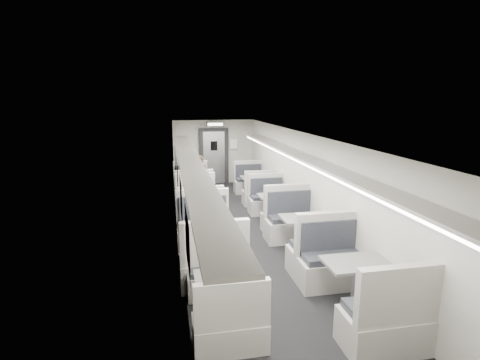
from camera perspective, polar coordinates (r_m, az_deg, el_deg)
name	(u,v)px	position (r m, az deg, el deg)	size (l,w,h in m)	color
room	(247,189)	(8.38, 1.02, -1.45)	(3.24, 12.24, 2.64)	black
booth_left_a	(193,192)	(11.48, -7.18, -1.84)	(1.10, 2.23, 1.19)	#B1ACA6
booth_left_b	(197,207)	(9.91, -6.53, -4.11)	(1.11, 2.24, 1.20)	#B1ACA6
booth_left_c	(208,244)	(7.43, -4.87, -9.66)	(1.16, 2.34, 1.25)	#B1ACA6
booth_left_d	(222,296)	(5.79, -2.76, -17.21)	(0.95, 1.94, 1.04)	#B1ACA6
booth_right_a	(254,187)	(12.18, 2.11, -1.08)	(1.00, 2.03, 1.09)	#B1ACA6
booth_right_b	(275,208)	(9.90, 5.30, -4.26)	(1.03, 2.09, 1.12)	#B1ACA6
booth_right_c	(304,236)	(7.93, 9.75, -8.34)	(1.16, 2.36, 1.26)	#B1ACA6
booth_right_d	(355,286)	(6.14, 17.10, -15.19)	(1.16, 2.36, 1.26)	#B1ACA6
passenger	(200,181)	(11.31, -6.07, -0.12)	(0.56, 0.37, 1.53)	black
window_a	(175,160)	(11.51, -9.82, 2.95)	(0.02, 1.18, 0.84)	black
window_b	(178,175)	(9.34, -9.49, 0.78)	(0.02, 1.18, 0.84)	black
window_c	(181,198)	(7.20, -8.96, -2.69)	(0.02, 1.18, 0.84)	black
window_d	(188,240)	(5.11, -7.98, -9.06)	(0.02, 1.18, 0.84)	black
luggage_rack_left	(191,162)	(7.77, -7.51, 2.75)	(0.46, 10.40, 0.09)	#B1ACA6
luggage_rack_right	(305,158)	(8.30, 9.92, 3.28)	(0.46, 10.40, 0.09)	#B1ACA6
vestibule_door	(214,156)	(14.16, -3.99, 3.59)	(1.10, 0.13, 2.10)	black
exit_sign	(215,124)	(13.54, -3.81, 8.48)	(0.62, 0.12, 0.16)	black
wall_notice	(234,144)	(14.19, -0.99, 5.52)	(0.32, 0.02, 0.40)	white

